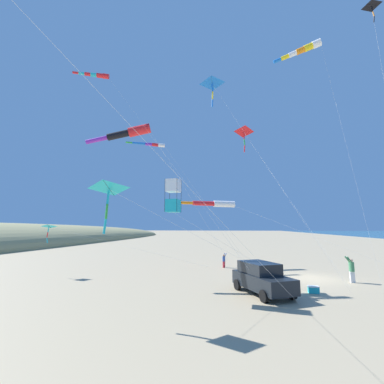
{
  "coord_description": "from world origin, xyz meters",
  "views": [
    {
      "loc": [
        -5.59,
        -22.16,
        4.01
      ],
      "look_at": [
        -9.08,
        -2.92,
        6.75
      ],
      "focal_mm": 23.65,
      "sensor_mm": 36.0,
      "label": 1
    }
  ],
  "objects": [
    {
      "name": "kite_delta_checkered_midright",
      "position": [
        -21.42,
        -2.88,
        4.07
      ],
      "size": [
        13.46,
        7.59,
        4.31
      ],
      "color": "#1EB7C6",
      "rests_on": "ground_plane"
    },
    {
      "name": "kite_delta_rainbow_low_near",
      "position": [
        4.35,
        -3.82,
        19.68
      ],
      "size": [
        3.57,
        4.14,
        20.12
      ],
      "color": "black",
      "rests_on": "ground_plane"
    },
    {
      "name": "person_child_grey_jacket",
      "position": [
        -7.09,
        4.17,
        0.77
      ],
      "size": [
        0.5,
        0.5,
        1.41
      ],
      "color": "#B72833",
      "rests_on": "ground_plane"
    },
    {
      "name": "kite_windsock_yellow_midlevel",
      "position": [
        0.59,
        0.14,
        19.94
      ],
      "size": [
        6.44,
        1.89,
        20.64
      ],
      "color": "white",
      "rests_on": "ground_plane"
    },
    {
      "name": "kite_windsock_small_distant",
      "position": [
        -18.38,
        -2.15,
        18.16
      ],
      "size": [
        16.56,
        4.76,
        18.43
      ],
      "color": "red",
      "rests_on": "ground_plane"
    },
    {
      "name": "kite_delta_striped_overhead",
      "position": [
        -11.49,
        -11.33,
        5.8
      ],
      "size": [
        10.45,
        8.0,
        6.19
      ],
      "color": "#1EB7C6",
      "rests_on": "ground_plane"
    },
    {
      "name": "parked_car",
      "position": [
        -4.26,
        -5.63,
        0.95
      ],
      "size": [
        3.7,
        4.66,
        1.85
      ],
      "color": "black",
      "rests_on": "ground_plane"
    },
    {
      "name": "kite_delta_long_streamer_right",
      "position": [
        -4.74,
        4.41,
        14.12
      ],
      "size": [
        7.25,
        8.23,
        14.65
      ],
      "color": "red",
      "rests_on": "ground_plane"
    },
    {
      "name": "kite_delta_green_low_center",
      "position": [
        -7.61,
        -0.51,
        17.1
      ],
      "size": [
        9.66,
        4.49,
        17.56
      ],
      "color": "blue",
      "rests_on": "ground_plane"
    },
    {
      "name": "ground_plane",
      "position": [
        0.0,
        0.0,
        0.0
      ],
      "size": [
        600.0,
        600.0,
        0.0
      ],
      "primitive_type": "plane",
      "color": "tan"
    },
    {
      "name": "kite_box_long_streamer_left",
      "position": [
        -9.45,
        -7.34,
        5.92
      ],
      "size": [
        8.01,
        4.48,
        6.92
      ],
      "color": "white",
      "rests_on": "ground_plane"
    },
    {
      "name": "person_adult_flyer",
      "position": [
        2.56,
        -1.16,
        1.03
      ],
      "size": [
        0.58,
        0.46,
        1.88
      ],
      "color": "silver",
      "rests_on": "ground_plane"
    },
    {
      "name": "kite_windsock_blue_topmost",
      "position": [
        -8.17,
        4.83,
        6.53
      ],
      "size": [
        20.93,
        5.83,
        6.86
      ],
      "color": "white",
      "rests_on": "ground_plane"
    },
    {
      "name": "cooler_box",
      "position": [
        -1.11,
        -4.83,
        0.21
      ],
      "size": [
        0.62,
        0.42,
        0.42
      ],
      "color": "#1EB7C6",
      "rests_on": "ground_plane"
    },
    {
      "name": "kite_windsock_orange_high_right",
      "position": [
        -14.5,
        -3.12,
        11.88
      ],
      "size": [
        11.8,
        7.48,
        12.71
      ],
      "color": "red",
      "rests_on": "ground_plane"
    },
    {
      "name": "kite_windsock_red_high_left",
      "position": [
        -14.85,
        3.47,
        13.07
      ],
      "size": [
        13.08,
        1.92,
        13.27
      ],
      "color": "white",
      "rests_on": "ground_plane"
    }
  ]
}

